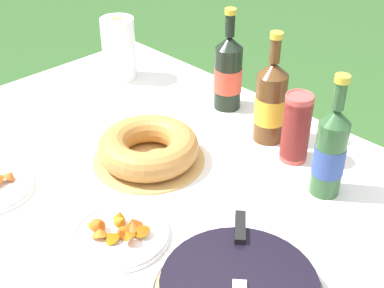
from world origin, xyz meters
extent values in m
cube|color=brown|center=(0.00, 0.00, 0.68)|extent=(1.65, 1.03, 0.03)
cylinder|color=brown|center=(-0.77, 0.46, 0.33)|extent=(0.06, 0.06, 0.66)
cube|color=white|center=(0.00, 0.00, 0.70)|extent=(1.66, 1.04, 0.00)
cube|color=white|center=(0.00, 0.52, 0.65)|extent=(1.66, 0.00, 0.10)
cube|color=white|center=(-0.83, 0.00, 0.65)|extent=(0.00, 1.04, 0.10)
cylinder|color=black|center=(0.32, -0.16, 0.75)|extent=(0.30, 0.30, 0.03)
cube|color=black|center=(0.23, -0.06, 0.77)|extent=(0.08, 0.08, 0.01)
cylinder|color=tan|center=(-0.15, 0.02, 0.70)|extent=(0.29, 0.29, 0.01)
torus|color=#BC7F3D|center=(-0.15, 0.02, 0.75)|extent=(0.26, 0.26, 0.08)
cylinder|color=#E04C47|center=(0.10, 0.30, 0.75)|extent=(0.07, 0.07, 0.09)
cylinder|color=#E04C47|center=(0.10, 0.30, 0.76)|extent=(0.07, 0.07, 0.09)
cylinder|color=#E04C47|center=(0.10, 0.30, 0.77)|extent=(0.07, 0.07, 0.09)
cylinder|color=#E04C47|center=(0.10, 0.30, 0.79)|extent=(0.07, 0.07, 0.09)
cylinder|color=#E04C47|center=(0.10, 0.30, 0.80)|extent=(0.07, 0.07, 0.09)
cylinder|color=#E04C47|center=(0.10, 0.30, 0.81)|extent=(0.07, 0.07, 0.09)
cylinder|color=#E04C47|center=(0.10, 0.30, 0.83)|extent=(0.07, 0.07, 0.09)
cylinder|color=#E04C47|center=(0.10, 0.30, 0.84)|extent=(0.07, 0.07, 0.09)
torus|color=#E04C47|center=(0.10, 0.30, 0.89)|extent=(0.07, 0.07, 0.01)
cylinder|color=#2D562D|center=(0.24, 0.24, 0.80)|extent=(0.07, 0.07, 0.19)
cylinder|color=#334C93|center=(0.24, 0.24, 0.79)|extent=(0.07, 0.07, 0.07)
cone|color=#2D562D|center=(0.24, 0.24, 0.91)|extent=(0.07, 0.07, 0.04)
cylinder|color=#2D562D|center=(0.24, 0.24, 0.96)|extent=(0.03, 0.03, 0.06)
cylinder|color=gold|center=(0.24, 0.24, 1.00)|extent=(0.03, 0.03, 0.02)
cylinder|color=brown|center=(-0.01, 0.33, 0.80)|extent=(0.08, 0.08, 0.20)
cylinder|color=yellow|center=(-0.01, 0.33, 0.79)|extent=(0.09, 0.09, 0.07)
cone|color=brown|center=(-0.01, 0.33, 0.91)|extent=(0.08, 0.08, 0.04)
cylinder|color=brown|center=(-0.01, 0.33, 0.96)|extent=(0.03, 0.03, 0.06)
cylinder|color=gold|center=(-0.01, 0.33, 1.01)|extent=(0.03, 0.03, 0.02)
cylinder|color=black|center=(-0.21, 0.39, 0.80)|extent=(0.08, 0.08, 0.19)
cylinder|color=#E54C38|center=(-0.21, 0.39, 0.79)|extent=(0.08, 0.08, 0.07)
cone|color=black|center=(-0.21, 0.39, 0.91)|extent=(0.08, 0.08, 0.04)
cylinder|color=black|center=(-0.21, 0.39, 0.96)|extent=(0.03, 0.03, 0.06)
cylinder|color=gold|center=(-0.21, 0.39, 1.00)|extent=(0.03, 0.03, 0.02)
cylinder|color=white|center=(0.03, -0.21, 0.71)|extent=(0.22, 0.22, 0.01)
torus|color=white|center=(0.03, -0.21, 0.71)|extent=(0.21, 0.21, 0.01)
cone|color=#A6501A|center=(0.04, -0.19, 0.73)|extent=(0.04, 0.05, 0.04)
cone|color=#B15211|center=(0.04, -0.22, 0.73)|extent=(0.04, 0.04, 0.04)
cone|color=#B84B13|center=(0.03, -0.18, 0.73)|extent=(0.06, 0.06, 0.03)
cone|color=#B05409|center=(-0.01, -0.19, 0.73)|extent=(0.04, 0.04, 0.04)
cone|color=#CF661A|center=(0.00, -0.25, 0.72)|extent=(0.06, 0.06, 0.04)
cone|color=#CF5816|center=(-0.01, -0.24, 0.74)|extent=(0.05, 0.05, 0.04)
cone|color=#CE560B|center=(0.06, -0.22, 0.74)|extent=(0.04, 0.03, 0.03)
cone|color=#BC6C0C|center=(0.03, -0.24, 0.72)|extent=(0.05, 0.05, 0.04)
cone|color=orange|center=(0.01, -0.20, 0.73)|extent=(0.04, 0.05, 0.04)
cone|color=#BF7019|center=(-0.02, -0.24, 0.73)|extent=(0.05, 0.05, 0.05)
cone|color=#B36712|center=(0.06, -0.18, 0.73)|extent=(0.05, 0.05, 0.03)
cone|color=#B75A1F|center=(-0.32, -0.28, 0.72)|extent=(0.05, 0.05, 0.05)
cylinder|color=white|center=(-0.60, 0.28, 0.81)|extent=(0.11, 0.11, 0.21)
cylinder|color=#9E7A56|center=(-0.60, 0.28, 0.91)|extent=(0.04, 0.04, 0.00)
camera|label=1|loc=(0.75, -0.71, 1.50)|focal=50.00mm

